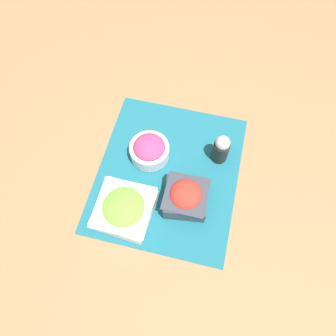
{
  "coord_description": "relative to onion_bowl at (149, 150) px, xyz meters",
  "views": [
    {
      "loc": [
        0.4,
        0.1,
        0.88
      ],
      "look_at": [
        0.0,
        0.0,
        0.03
      ],
      "focal_mm": 35.0,
      "sensor_mm": 36.0,
      "label": 1
    }
  ],
  "objects": [
    {
      "name": "ground_plane",
      "position": [
        0.04,
        0.07,
        -0.04
      ],
      "size": [
        3.0,
        3.0,
        0.0
      ],
      "primitive_type": "plane",
      "color": "olive"
    },
    {
      "name": "placemat",
      "position": [
        0.04,
        0.07,
        -0.04
      ],
      "size": [
        0.48,
        0.41,
        0.0
      ],
      "color": "#195B6B",
      "rests_on": "ground_plane"
    },
    {
      "name": "onion_bowl",
      "position": [
        0.0,
        0.0,
        0.0
      ],
      "size": [
        0.12,
        0.12,
        0.07
      ],
      "color": "silver",
      "rests_on": "placemat"
    },
    {
      "name": "tomato_bowl",
      "position": [
        0.12,
        0.14,
        0.0
      ],
      "size": [
        0.13,
        0.13,
        0.08
      ],
      "color": "#333842",
      "rests_on": "placemat"
    },
    {
      "name": "lettuce_bowl",
      "position": [
        0.19,
        -0.02,
        -0.0
      ],
      "size": [
        0.16,
        0.16,
        0.06
      ],
      "color": "white",
      "rests_on": "placemat"
    },
    {
      "name": "pepper_shaker",
      "position": [
        -0.04,
        0.2,
        0.02
      ],
      "size": [
        0.05,
        0.05,
        0.11
      ],
      "color": "black",
      "rests_on": "placemat"
    }
  ]
}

